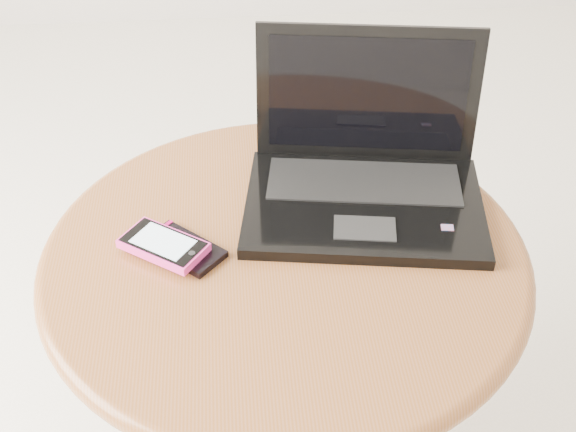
{
  "coord_description": "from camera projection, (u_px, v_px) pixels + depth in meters",
  "views": [
    {
      "loc": [
        -0.15,
        -0.66,
        1.18
      ],
      "look_at": [
        -0.09,
        0.09,
        0.58
      ],
      "focal_mm": 47.81,
      "sensor_mm": 36.0,
      "label": 1
    }
  ],
  "objects": [
    {
      "name": "table",
      "position": [
        285.0,
        307.0,
        1.08
      ],
      "size": [
        0.65,
        0.65,
        0.52
      ],
      "color": "#593012",
      "rests_on": "ground"
    },
    {
      "name": "phone_pink",
      "position": [
        164.0,
        245.0,
        0.99
      ],
      "size": [
        0.12,
        0.11,
        0.01
      ],
      "color": "#F03296",
      "rests_on": "phone_black"
    },
    {
      "name": "phone_black",
      "position": [
        184.0,
        248.0,
        1.0
      ],
      "size": [
        0.12,
        0.11,
        0.01
      ],
      "color": "black",
      "rests_on": "table"
    },
    {
      "name": "laptop",
      "position": [
        365.0,
        173.0,
        1.08
      ],
      "size": [
        0.36,
        0.3,
        0.22
      ],
      "color": "black",
      "rests_on": "table"
    }
  ]
}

